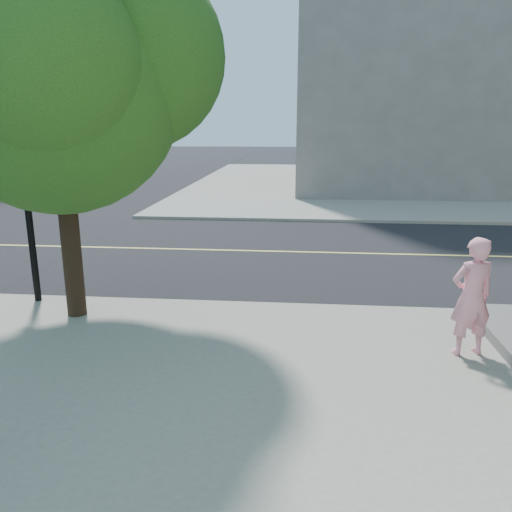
# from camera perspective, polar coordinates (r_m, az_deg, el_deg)

# --- Properties ---
(ground) EXTENTS (140.00, 140.00, 0.00)m
(ground) POSITION_cam_1_polar(r_m,az_deg,el_deg) (11.32, -23.49, -4.58)
(ground) COLOR black
(ground) RESTS_ON ground
(road_ew) EXTENTS (140.00, 9.00, 0.01)m
(road_ew) POSITION_cam_1_polar(r_m,az_deg,el_deg) (15.24, -15.51, 0.89)
(road_ew) COLOR black
(road_ew) RESTS_ON ground
(sidewalk_ne) EXTENTS (29.00, 25.00, 0.12)m
(sidewalk_ne) POSITION_cam_1_polar(r_m,az_deg,el_deg) (32.05, 20.19, 7.63)
(sidewalk_ne) COLOR gray
(sidewalk_ne) RESTS_ON ground
(filler_ne) EXTENTS (18.00, 16.00, 14.00)m
(filler_ne) POSITION_cam_1_polar(r_m,az_deg,el_deg) (32.68, 22.02, 20.04)
(filler_ne) COLOR slate
(filler_ne) RESTS_ON sidewalk_ne
(man_on_phone) EXTENTS (0.75, 0.59, 1.81)m
(man_on_phone) POSITION_cam_1_polar(r_m,az_deg,el_deg) (8.13, 23.01, -4.25)
(man_on_phone) COLOR pink
(man_on_phone) RESTS_ON sidewalk_se
(street_tree) EXTENTS (5.14, 4.67, 6.82)m
(street_tree) POSITION_cam_1_polar(r_m,az_deg,el_deg) (9.32, -21.06, 20.05)
(street_tree) COLOR black
(street_tree) RESTS_ON sidewalk_se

